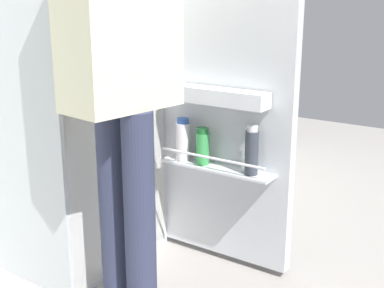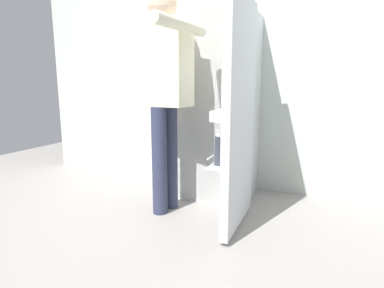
{
  "view_description": "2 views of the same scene",
  "coord_description": "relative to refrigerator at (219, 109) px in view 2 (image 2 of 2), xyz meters",
  "views": [
    {
      "loc": [
        -1.65,
        -1.26,
        1.26
      ],
      "look_at": [
        0.05,
        -0.11,
        0.67
      ],
      "focal_mm": 48.48,
      "sensor_mm": 36.0,
      "label": 1
    },
    {
      "loc": [
        0.9,
        -2.19,
        1.03
      ],
      "look_at": [
        0.0,
        -0.07,
        0.59
      ],
      "focal_mm": 29.2,
      "sensor_mm": 36.0,
      "label": 2
    }
  ],
  "objects": [
    {
      "name": "ground_plane",
      "position": [
        -0.04,
        -0.47,
        -0.82
      ],
      "size": [
        6.93,
        6.93,
        0.0
      ],
      "primitive_type": "plane",
      "color": "gray"
    },
    {
      "name": "kitchen_wall",
      "position": [
        -0.04,
        0.4,
        0.45
      ],
      "size": [
        4.4,
        0.1,
        2.53
      ],
      "primitive_type": "cube",
      "color": "beige",
      "rests_on": "ground_plane"
    },
    {
      "name": "refrigerator",
      "position": [
        0.0,
        0.0,
        0.0
      ],
      "size": [
        0.73,
        1.24,
        1.63
      ],
      "color": "silver",
      "rests_on": "ground_plane"
    },
    {
      "name": "person",
      "position": [
        -0.28,
        -0.48,
        0.22
      ],
      "size": [
        0.56,
        0.78,
        1.72
      ],
      "color": "#2D334C",
      "rests_on": "ground_plane"
    }
  ]
}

